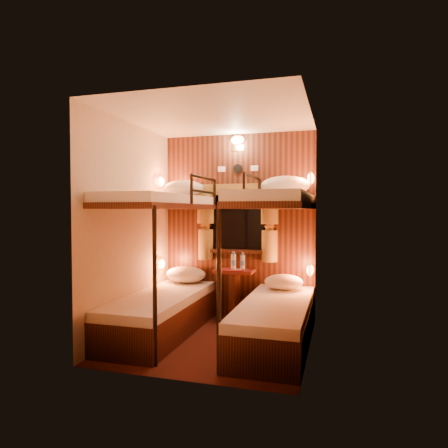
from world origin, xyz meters
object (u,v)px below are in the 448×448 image
(bunk_right, at_px, (276,291))
(bottle_right, at_px, (243,262))
(bottle_left, at_px, (234,262))
(bunk_left, at_px, (162,285))
(table, at_px, (234,288))

(bunk_right, height_order, bottle_right, bunk_right)
(bottle_left, bearing_deg, bunk_right, -48.84)
(bunk_left, bearing_deg, bottle_right, 47.58)
(bottle_right, bearing_deg, table, -159.61)
(bunk_right, distance_m, table, 1.02)
(bunk_right, bearing_deg, bottle_right, 123.83)
(bunk_left, relative_size, bottle_right, 8.93)
(table, bearing_deg, bunk_left, -129.67)
(table, bearing_deg, bunk_right, -50.33)
(table, xyz_separation_m, bottle_right, (0.10, 0.04, 0.33))
(bunk_right, bearing_deg, table, 129.67)
(bunk_right, relative_size, bottle_right, 8.93)
(bunk_left, height_order, table, bunk_left)
(bottle_left, distance_m, bottle_right, 0.13)
(bottle_left, bearing_deg, bottle_right, 34.77)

